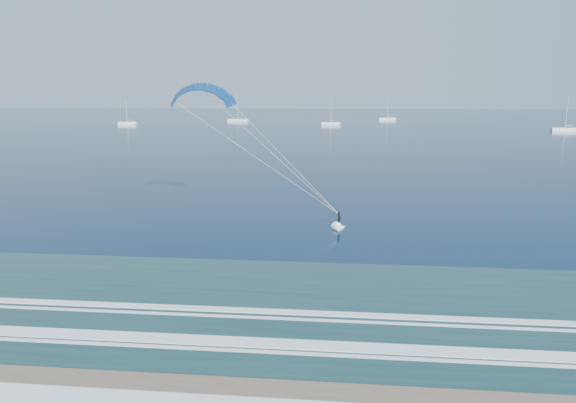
% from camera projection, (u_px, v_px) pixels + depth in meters
% --- Properties ---
extents(ground, '(900.00, 900.00, 0.00)m').
position_uv_depth(ground, '(111.00, 398.00, 22.15)').
color(ground, '#061E3C').
rests_on(ground, ground).
extents(kitesurfer_rig, '(18.01, 4.15, 14.90)m').
position_uv_depth(kitesurfer_rig, '(268.00, 150.00, 48.55)').
color(kitesurfer_rig, '#B6DF1A').
rests_on(kitesurfer_rig, ground).
extents(sailboat_0, '(7.46, 2.40, 10.41)m').
position_uv_depth(sailboat_0, '(127.00, 123.00, 219.02)').
color(sailboat_0, white).
rests_on(sailboat_0, ground).
extents(sailboat_1, '(9.62, 2.40, 12.85)m').
position_uv_depth(sailboat_1, '(238.00, 120.00, 244.12)').
color(sailboat_1, white).
rests_on(sailboat_1, ground).
extents(sailboat_2, '(7.67, 2.40, 10.79)m').
position_uv_depth(sailboat_2, '(331.00, 123.00, 216.87)').
color(sailboat_2, white).
rests_on(sailboat_2, ground).
extents(sailboat_3, '(7.91, 2.40, 10.87)m').
position_uv_depth(sailboat_3, '(387.00, 119.00, 256.88)').
color(sailboat_3, white).
rests_on(sailboat_3, ground).
extents(sailboat_4, '(9.30, 2.40, 12.52)m').
position_uv_depth(sailboat_4, '(565.00, 129.00, 180.91)').
color(sailboat_4, white).
rests_on(sailboat_4, ground).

